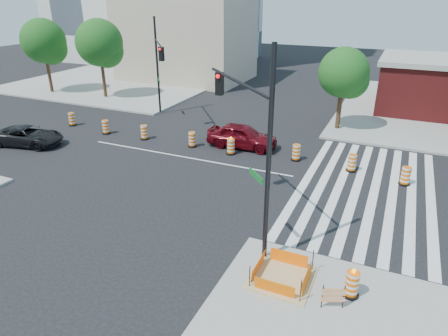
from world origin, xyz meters
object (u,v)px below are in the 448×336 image
at_px(dark_suv, 28,136).
at_px(signal_pole_nw, 158,60).
at_px(signal_pole_se, 250,127).
at_px(red_coupe, 242,136).

xyz_separation_m(dark_suv, signal_pole_nw, (4.95, 9.03, 4.09)).
distance_m(signal_pole_se, signal_pole_nw, 18.47).
height_order(red_coupe, signal_pole_nw, signal_pole_nw).
relative_size(red_coupe, signal_pole_se, 0.58).
distance_m(red_coupe, signal_pole_se, 11.56).
height_order(signal_pole_se, signal_pole_nw, signal_pole_se).
bearing_deg(red_coupe, signal_pole_nw, 65.84).
height_order(dark_suv, signal_pole_se, signal_pole_se).
bearing_deg(signal_pole_nw, red_coupe, 30.46).
distance_m(red_coupe, signal_pole_nw, 10.00).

